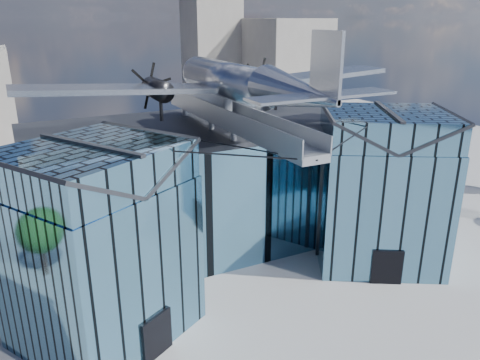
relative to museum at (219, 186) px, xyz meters
name	(u,v)px	position (x,y,z in m)	size (l,w,h in m)	color
ground_plane	(252,281)	(0.00, -5.82, -5.54)	(120.00, 120.00, 0.00)	gray
museum	(219,186)	(0.00, 0.00, 0.00)	(32.88, 24.50, 17.60)	teal
bg_towers	(111,72)	(1.45, 44.67, 4.47)	(77.00, 24.50, 26.00)	gray
tree_plaza_w	(11,276)	(-15.39, -4.32, -1.81)	(3.83, 3.83, 5.51)	black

